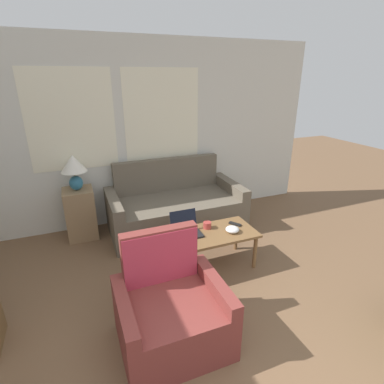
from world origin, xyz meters
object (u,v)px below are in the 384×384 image
Objects in this scene: couch at (175,208)px; cup_navy at (207,225)px; tv_remote at (235,224)px; laptop at (186,229)px; coffee_table at (212,237)px; armchair at (171,312)px; table_lamp at (74,167)px; snack_bowl at (232,229)px.

couch reaches higher than cup_navy.
tv_remote is (0.34, -0.05, -0.03)m from cup_navy.
cup_navy is at bearing 171.99° from tv_remote.
laptop is 2.07× the size of tv_remote.
coffee_table is at bearing -167.71° from tv_remote.
cup_navy is at bearing 50.92° from armchair.
laptop is at bearing 61.90° from armchair.
couch is 1.12m from tv_remote.
armchair is 9.78× the size of cup_navy.
tv_remote is (1.69, -1.22, -0.55)m from table_lamp.
couch is at bearing 78.28° from laptop.
snack_bowl is at bearing 37.04° from armchair.
snack_bowl is at bearing -129.31° from tv_remote.
snack_bowl is (0.50, -0.17, -0.02)m from laptop.
couch reaches higher than laptop.
armchair is 5.95× the size of snack_bowl.
couch reaches higher than coffee_table.
couch is 12.62× the size of tv_remote.
cup_navy is at bearing -86.44° from couch.
table_lamp is at bearing 105.64° from armchair.
cup_navy is at bearing -41.07° from table_lamp.
couch is 1.87× the size of coffee_table.
table_lamp reaches higher than cup_navy.
snack_bowl is at bearing -18.93° from laptop.
couch reaches higher than snack_bowl.
snack_bowl is (0.98, 0.74, 0.20)m from armchair.
tv_remote is at bearing -35.89° from table_lamp.
laptop is at bearing 159.66° from coffee_table.
laptop is 0.52m from snack_bowl.
table_lamp is 0.47× the size of coffee_table.
armchair is at bearing -133.11° from coffee_table.
snack_bowl is 1.03× the size of tv_remote.
snack_bowl is at bearing -17.18° from coffee_table.
coffee_table is (0.76, 0.81, 0.12)m from armchair.
laptop reaches higher than cup_navy.
snack_bowl reaches higher than tv_remote.
armchair is 1.06m from laptop.
laptop is 0.61m from tv_remote.
couch is at bearing -8.24° from table_lamp.
armchair reaches higher than snack_bowl.
table_lamp is (-1.29, 0.19, 0.72)m from couch.
cup_navy is (-0.00, 0.12, 0.09)m from coffee_table.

